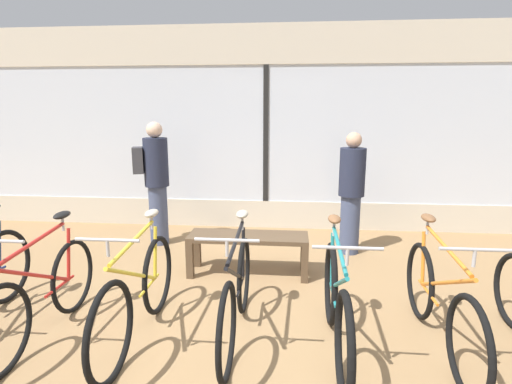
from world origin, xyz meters
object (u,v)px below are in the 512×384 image
(bicycle_left, at_px, (42,294))
(bicycle_center_right, at_px, (336,305))
(customer_by_window, at_px, (351,191))
(bicycle_center_left, at_px, (138,295))
(display_bench, at_px, (248,242))
(bicycle_center, at_px, (237,294))
(customer_near_rack, at_px, (156,179))
(bicycle_right, at_px, (440,303))

(bicycle_left, distance_m, bicycle_center_right, 2.46)
(bicycle_center_right, height_order, customer_by_window, customer_by_window)
(bicycle_center_left, bearing_deg, bicycle_center_right, -1.03)
(display_bench, height_order, customer_by_window, customer_by_window)
(bicycle_center_left, relative_size, bicycle_center, 1.03)
(customer_near_rack, xyz_separation_m, customer_by_window, (2.72, -0.12, -0.09))
(bicycle_left, height_order, bicycle_center, bicycle_center)
(bicycle_right, bearing_deg, bicycle_center_left, -177.50)
(bicycle_center_left, height_order, customer_near_rack, customer_near_rack)
(bicycle_center_left, bearing_deg, display_bench, 62.25)
(display_bench, bearing_deg, bicycle_center, -87.75)
(customer_by_window, bearing_deg, display_bench, -146.68)
(customer_near_rack, bearing_deg, bicycle_center, -57.42)
(bicycle_left, relative_size, customer_by_window, 1.03)
(bicycle_left, height_order, bicycle_right, bicycle_right)
(bicycle_right, relative_size, customer_by_window, 1.08)
(bicycle_center, xyz_separation_m, display_bench, (-0.05, 1.35, -0.00))
(customer_by_window, bearing_deg, bicycle_center_left, -131.74)
(customer_by_window, bearing_deg, bicycle_right, -79.18)
(bicycle_center, relative_size, customer_by_window, 1.05)
(bicycle_center, bearing_deg, customer_by_window, 60.66)
(bicycle_center_left, distance_m, customer_near_rack, 2.57)
(bicycle_center_left, height_order, customer_by_window, customer_by_window)
(bicycle_center, height_order, display_bench, bicycle_center)
(customer_near_rack, bearing_deg, bicycle_center_left, -74.71)
(bicycle_center_left, relative_size, customer_by_window, 1.07)
(bicycle_left, xyz_separation_m, bicycle_center_right, (2.46, 0.02, 0.01))
(bicycle_center_right, xyz_separation_m, bicycle_right, (0.84, 0.14, -0.01))
(bicycle_center_right, bearing_deg, bicycle_center_left, 178.97)
(bicycle_right, height_order, customer_by_window, customer_by_window)
(bicycle_center_right, bearing_deg, display_bench, 120.36)
(customer_near_rack, distance_m, customer_by_window, 2.72)
(bicycle_center_left, distance_m, customer_by_window, 3.12)
(bicycle_center, bearing_deg, display_bench, 92.25)
(customer_by_window, bearing_deg, bicycle_center, -119.34)
(bicycle_center_left, bearing_deg, customer_by_window, 48.26)
(bicycle_center_left, bearing_deg, customer_near_rack, 105.29)
(display_bench, bearing_deg, bicycle_center_right, -59.64)
(bicycle_right, height_order, customer_near_rack, customer_near_rack)
(bicycle_center, relative_size, customer_near_rack, 0.98)
(bicycle_right, distance_m, customer_near_rack, 3.94)
(bicycle_center, xyz_separation_m, customer_near_rack, (-1.48, 2.32, 0.55))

